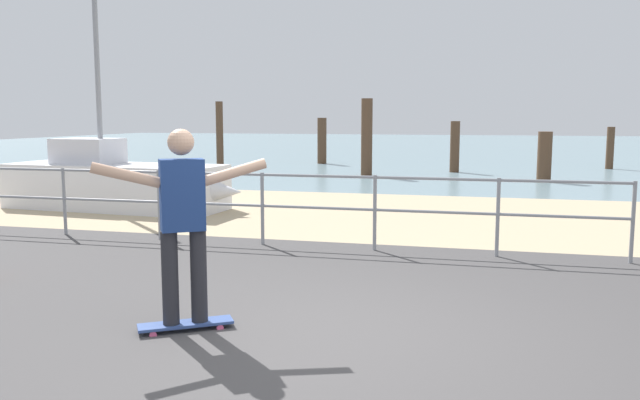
# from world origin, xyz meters

# --- Properties ---
(ground_plane) EXTENTS (24.00, 10.00, 0.04)m
(ground_plane) POSITION_xyz_m (0.00, -1.00, 0.00)
(ground_plane) COLOR #474444
(ground_plane) RESTS_ON ground
(beach_strip) EXTENTS (24.00, 6.00, 0.04)m
(beach_strip) POSITION_xyz_m (0.00, 7.00, 0.00)
(beach_strip) COLOR tan
(beach_strip) RESTS_ON ground
(sea_surface) EXTENTS (72.00, 50.00, 0.04)m
(sea_surface) POSITION_xyz_m (0.00, 35.00, 0.00)
(sea_surface) COLOR #75939E
(sea_surface) RESTS_ON ground
(railing_fence) EXTENTS (9.72, 0.05, 1.05)m
(railing_fence) POSITION_xyz_m (-1.91, 3.60, 0.70)
(railing_fence) COLOR gray
(railing_fence) RESTS_ON ground
(sailboat) EXTENTS (5.02, 1.71, 4.60)m
(sailboat) POSITION_xyz_m (-5.78, 6.31, 0.52)
(sailboat) COLOR silver
(sailboat) RESTS_ON ground
(skateboard) EXTENTS (0.78, 0.60, 0.08)m
(skateboard) POSITION_xyz_m (-1.31, -0.09, 0.07)
(skateboard) COLOR #334C8C
(skateboard) RESTS_ON ground
(skateboarder) EXTENTS (1.26, 0.86, 1.65)m
(skateboarder) POSITION_xyz_m (-1.31, -0.09, 1.02)
(skateboarder) COLOR #26262B
(skateboarder) RESTS_ON skateboard
(groyne_post_0) EXTENTS (0.24, 0.24, 2.33)m
(groyne_post_0) POSITION_xyz_m (-7.58, 15.42, 1.16)
(groyne_post_0) COLOR #513826
(groyne_post_0) RESTS_ON ground
(groyne_post_1) EXTENTS (0.35, 0.35, 1.78)m
(groyne_post_1) POSITION_xyz_m (-5.00, 19.32, 0.89)
(groyne_post_1) COLOR #513826
(groyne_post_1) RESTS_ON ground
(groyne_post_2) EXTENTS (0.35, 0.35, 2.38)m
(groyne_post_2) POSITION_xyz_m (-2.42, 14.73, 1.19)
(groyne_post_2) COLOR #513826
(groyne_post_2) RESTS_ON ground
(groyne_post_3) EXTENTS (0.30, 0.30, 1.68)m
(groyne_post_3) POSITION_xyz_m (0.16, 16.60, 0.84)
(groyne_post_3) COLOR #513826
(groyne_post_3) RESTS_ON ground
(groyne_post_4) EXTENTS (0.39, 0.39, 1.41)m
(groyne_post_4) POSITION_xyz_m (2.73, 14.07, 0.71)
(groyne_post_4) COLOR #513826
(groyne_post_4) RESTS_ON ground
(groyne_post_5) EXTENTS (0.26, 0.26, 1.47)m
(groyne_post_5) POSITION_xyz_m (5.31, 19.27, 0.74)
(groyne_post_5) COLOR #513826
(groyne_post_5) RESTS_ON ground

